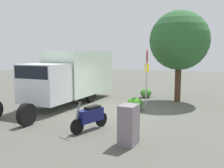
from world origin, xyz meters
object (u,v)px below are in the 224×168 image
at_px(street_tree, 179,41).
at_px(bike_rack_hoop, 126,119).
at_px(motorcycle, 90,116).
at_px(stop_sign, 147,68).
at_px(utility_cabinet, 129,125).
at_px(box_truck_near, 72,75).

relative_size(street_tree, bike_rack_hoop, 6.31).
distance_m(motorcycle, bike_rack_hoop, 2.16).
distance_m(stop_sign, utility_cabinet, 5.97).
relative_size(utility_cabinet, bike_rack_hoop, 1.49).
distance_m(box_truck_near, bike_rack_hoop, 4.96).
relative_size(box_truck_near, bike_rack_hoop, 9.84).
bearing_deg(utility_cabinet, box_truck_near, -130.74).
relative_size(motorcycle, bike_rack_hoop, 2.09).
xyz_separation_m(utility_cabinet, bike_rack_hoop, (-2.73, -1.20, -0.63)).
xyz_separation_m(motorcycle, utility_cabinet, (0.73, 1.83, 0.11)).
height_order(stop_sign, utility_cabinet, stop_sign).
bearing_deg(stop_sign, utility_cabinet, 12.41).
bearing_deg(street_tree, box_truck_near, -59.98).
bearing_deg(box_truck_near, bike_rack_hoop, 63.75).
bearing_deg(bike_rack_hoop, box_truck_near, -114.76).
height_order(box_truck_near, stop_sign, stop_sign).
bearing_deg(street_tree, utility_cabinet, -0.14).
distance_m(box_truck_near, street_tree, 6.60).
bearing_deg(street_tree, stop_sign, -30.10).
bearing_deg(utility_cabinet, stop_sign, -167.59).
bearing_deg(motorcycle, utility_cabinet, 83.32).
relative_size(motorcycle, stop_sign, 0.57).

